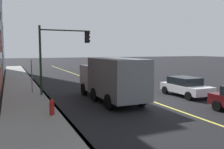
# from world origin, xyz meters

# --- Properties ---
(ground) EXTENTS (200.00, 200.00, 0.00)m
(ground) POSITION_xyz_m (0.00, 0.00, 0.00)
(ground) COLOR black
(sidewalk_slab) EXTENTS (80.00, 2.99, 0.15)m
(sidewalk_slab) POSITION_xyz_m (0.00, 7.66, 0.07)
(sidewalk_slab) COLOR gray
(sidewalk_slab) RESTS_ON ground
(curb_edge) EXTENTS (80.00, 0.16, 0.15)m
(curb_edge) POSITION_xyz_m (0.00, 6.24, 0.07)
(curb_edge) COLOR slate
(curb_edge) RESTS_ON ground
(lane_stripe_center) EXTENTS (80.00, 0.16, 0.01)m
(lane_stripe_center) POSITION_xyz_m (0.00, 0.00, 0.01)
(lane_stripe_center) COLOR #D8CC4C
(lane_stripe_center) RESTS_ON ground
(car_white) EXTENTS (3.99, 1.98, 1.40)m
(car_white) POSITION_xyz_m (0.49, -3.34, 0.74)
(car_white) COLOR silver
(car_white) RESTS_ON ground
(truck_gray) EXTENTS (7.09, 2.43, 2.88)m
(truck_gray) POSITION_xyz_m (1.07, 2.41, 1.55)
(truck_gray) COLOR silver
(truck_gray) RESTS_ON ground
(traffic_light_mast) EXTENTS (0.28, 3.86, 5.16)m
(traffic_light_mast) POSITION_xyz_m (4.36, 5.04, 3.56)
(traffic_light_mast) COLOR #1E3823
(traffic_light_mast) RESTS_ON ground
(street_sign_post) EXTENTS (0.60, 0.08, 2.67)m
(street_sign_post) POSITION_xyz_m (5.94, 7.07, 1.58)
(street_sign_post) COLOR slate
(street_sign_post) RESTS_ON ground
(fire_hydrant) EXTENTS (0.24, 0.24, 0.94)m
(fire_hydrant) POSITION_xyz_m (-1.38, 6.76, 0.47)
(fire_hydrant) COLOR red
(fire_hydrant) RESTS_ON ground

